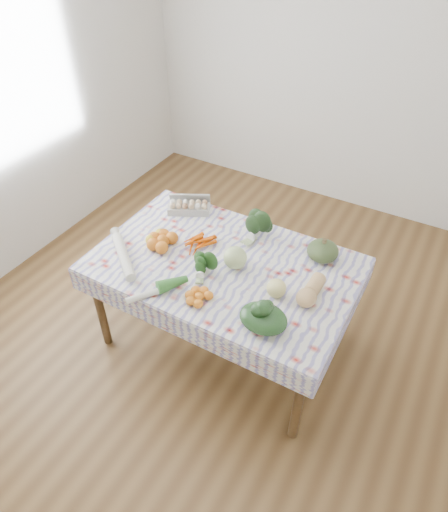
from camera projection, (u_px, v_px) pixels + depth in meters
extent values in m
plane|color=brown|center=(224.00, 339.00, 3.41)|extent=(4.50, 4.50, 0.00)
cube|color=silver|center=(351.00, 61.00, 3.99)|extent=(4.00, 0.04, 2.80)
cube|color=brown|center=(224.00, 267.00, 2.93)|extent=(1.60, 1.00, 0.04)
cylinder|color=brown|center=(100.00, 308.00, 3.16)|extent=(0.06, 0.06, 0.71)
cylinder|color=brown|center=(298.00, 403.00, 2.61)|extent=(0.06, 0.06, 0.71)
cylinder|color=brown|center=(172.00, 240.00, 3.75)|extent=(0.06, 0.06, 0.71)
cylinder|color=brown|center=(347.00, 305.00, 3.19)|extent=(0.06, 0.06, 0.71)
cube|color=white|center=(224.00, 264.00, 2.92)|extent=(1.66, 1.06, 0.01)
cube|color=#BABAB5|center=(189.00, 208.00, 3.31)|extent=(0.32, 0.25, 0.08)
cube|color=#DB4D02|center=(200.00, 242.00, 3.04)|extent=(0.25, 0.23, 0.04)
ellipsoid|color=#1E3818|center=(256.00, 229.00, 3.06)|extent=(0.21, 0.19, 0.15)
ellipsoid|color=#3E512A|center=(323.00, 251.00, 2.90)|extent=(0.26, 0.26, 0.13)
sphere|color=#B4CA82|center=(235.00, 258.00, 2.84)|extent=(0.19, 0.19, 0.15)
ellipsoid|color=tan|center=(311.00, 290.00, 2.64)|extent=(0.12, 0.26, 0.12)
cube|color=orange|center=(163.00, 241.00, 3.01)|extent=(0.27, 0.27, 0.09)
ellipsoid|color=#1E4817|center=(201.00, 269.00, 2.79)|extent=(0.18, 0.18, 0.10)
cube|color=orange|center=(199.00, 296.00, 2.64)|extent=(0.23, 0.23, 0.06)
sphere|color=#F0E384|center=(276.00, 288.00, 2.65)|extent=(0.15, 0.15, 0.12)
ellipsoid|color=#193517|center=(263.00, 318.00, 2.47)|extent=(0.34, 0.31, 0.12)
cylinder|color=silver|center=(123.00, 256.00, 2.91)|extent=(0.40, 0.34, 0.07)
cylinder|color=silver|center=(156.00, 291.00, 2.69)|extent=(0.25, 0.33, 0.04)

